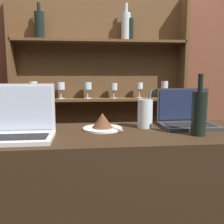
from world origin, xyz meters
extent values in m
cube|color=black|center=(0.00, 0.27, 0.49)|extent=(1.82, 0.54, 0.98)
cube|color=brown|center=(0.00, 1.28, 1.35)|extent=(7.00, 0.06, 2.70)
cube|color=brown|center=(-0.57, 1.16, 0.96)|extent=(0.03, 0.18, 1.92)
cube|color=brown|center=(0.86, 1.16, 0.96)|extent=(0.03, 0.18, 1.92)
cube|color=brown|center=(0.15, 1.24, 0.96)|extent=(1.46, 0.02, 1.92)
cube|color=brown|center=(0.15, 1.16, 0.58)|extent=(1.42, 0.18, 0.02)
cube|color=brown|center=(0.15, 1.16, 1.06)|extent=(1.42, 0.18, 0.02)
cube|color=brown|center=(0.15, 1.16, 1.54)|extent=(1.42, 0.18, 0.02)
cylinder|color=silver|center=(-0.41, 1.16, 1.07)|extent=(0.06, 0.06, 0.01)
cylinder|color=silver|center=(-0.41, 1.16, 1.11)|extent=(0.01, 0.01, 0.08)
cylinder|color=silver|center=(-0.41, 1.16, 1.18)|extent=(0.07, 0.07, 0.06)
cylinder|color=silver|center=(-0.19, 1.16, 1.07)|extent=(0.06, 0.06, 0.01)
cylinder|color=silver|center=(-0.19, 1.16, 1.11)|extent=(0.01, 0.01, 0.07)
cylinder|color=silver|center=(-0.19, 1.16, 1.17)|extent=(0.07, 0.07, 0.06)
cylinder|color=silver|center=(0.04, 1.16, 1.07)|extent=(0.06, 0.06, 0.01)
cylinder|color=silver|center=(0.04, 1.16, 1.11)|extent=(0.01, 0.01, 0.07)
cylinder|color=silver|center=(0.04, 1.16, 1.17)|extent=(0.07, 0.07, 0.06)
cylinder|color=silver|center=(0.26, 1.16, 1.07)|extent=(0.06, 0.06, 0.01)
cylinder|color=silver|center=(0.26, 1.16, 1.10)|extent=(0.01, 0.01, 0.06)
cylinder|color=silver|center=(0.26, 1.16, 1.17)|extent=(0.06, 0.06, 0.06)
cylinder|color=silver|center=(0.48, 1.16, 1.07)|extent=(0.05, 0.05, 0.01)
cylinder|color=silver|center=(0.48, 1.16, 1.11)|extent=(0.01, 0.01, 0.07)
cylinder|color=silver|center=(0.48, 1.16, 1.17)|extent=(0.06, 0.06, 0.05)
cylinder|color=silver|center=(0.71, 1.16, 1.07)|extent=(0.05, 0.05, 0.01)
cylinder|color=silver|center=(0.71, 1.16, 1.11)|extent=(0.01, 0.01, 0.08)
cylinder|color=silver|center=(0.71, 1.16, 1.18)|extent=(0.06, 0.06, 0.06)
cylinder|color=black|center=(0.39, 1.16, 1.64)|extent=(0.07, 0.07, 0.18)
cylinder|color=black|center=(0.39, 1.16, 1.75)|extent=(0.02, 0.02, 0.06)
cylinder|color=#B2C1C6|center=(0.36, 1.16, 1.66)|extent=(0.08, 0.08, 0.22)
cylinder|color=#B2C1C6|center=(0.36, 1.16, 1.81)|extent=(0.03, 0.03, 0.07)
cylinder|color=black|center=(-0.34, 1.16, 1.65)|extent=(0.08, 0.08, 0.21)
cylinder|color=black|center=(-0.34, 1.16, 1.79)|extent=(0.03, 0.03, 0.07)
cube|color=silver|center=(-0.28, 0.15, 0.99)|extent=(0.30, 0.21, 0.02)
cube|color=black|center=(-0.28, 0.14, 1.00)|extent=(0.26, 0.11, 0.00)
cube|color=silver|center=(-0.28, 0.25, 1.11)|extent=(0.30, 0.00, 0.23)
cube|color=silver|center=(-0.28, 0.25, 1.11)|extent=(0.28, 0.01, 0.21)
cube|color=#333338|center=(0.58, 0.33, 0.99)|extent=(0.31, 0.21, 0.02)
cube|color=black|center=(0.58, 0.32, 1.00)|extent=(0.26, 0.12, 0.00)
cube|color=#333338|center=(0.58, 0.44, 1.09)|extent=(0.31, 0.00, 0.19)
cube|color=#1E2847|center=(0.58, 0.44, 1.09)|extent=(0.28, 0.01, 0.17)
cylinder|color=silver|center=(0.10, 0.34, 0.98)|extent=(0.21, 0.21, 0.01)
cone|color=#51301C|center=(0.10, 0.34, 1.03)|extent=(0.11, 0.11, 0.08)
cube|color=#B7B7BC|center=(0.16, 0.32, 0.99)|extent=(0.08, 0.16, 0.00)
cylinder|color=silver|center=(0.34, 0.36, 1.05)|extent=(0.08, 0.08, 0.16)
cylinder|color=#338CD8|center=(0.35, 0.36, 1.08)|extent=(0.04, 0.01, 0.21)
cylinder|color=black|center=(0.55, 0.16, 1.08)|extent=(0.07, 0.07, 0.21)
cylinder|color=black|center=(0.55, 0.16, 1.23)|extent=(0.02, 0.02, 0.08)
camera|label=1|loc=(0.01, -0.96, 1.26)|focal=40.00mm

